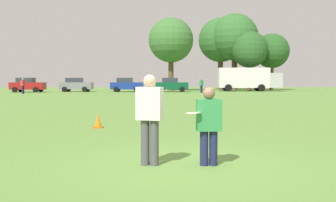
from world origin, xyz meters
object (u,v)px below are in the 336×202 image
object	(u,v)px
parked_car_center	(127,85)
parked_car_mid_right	(172,85)
player_defender	(209,122)
player_thrower	(150,114)
bystander_sideline_watcher	(201,85)
traffic_cone	(98,121)
bystander_field_marshal	(23,85)
box_truck	(248,78)
parked_car_near_left	(27,85)
parked_car_mid_left	(76,85)
frisbee	(194,113)

from	to	relation	value
parked_car_center	parked_car_mid_right	world-z (taller)	same
player_defender	player_thrower	bearing A→B (deg)	175.23
player_defender	bystander_sideline_watcher	xyz separation A→B (m)	(5.74, 42.28, 0.14)
traffic_cone	bystander_field_marshal	world-z (taller)	bystander_field_marshal
parked_car_center	box_truck	size ratio (longest dim) A/B	0.50
parked_car_center	parked_car_mid_right	xyz separation A→B (m)	(5.83, -0.60, 0.00)
parked_car_near_left	parked_car_mid_right	size ratio (longest dim) A/B	1.00
parked_car_center	parked_car_mid_right	distance (m)	5.86
parked_car_center	bystander_field_marshal	xyz separation A→B (m)	(-11.28, -6.82, 0.06)
player_thrower	player_defender	bearing A→B (deg)	-4.77
player_thrower	traffic_cone	bearing A→B (deg)	105.17
traffic_cone	parked_car_mid_right	xyz separation A→B (m)	(5.05, 39.51, 0.69)
parked_car_near_left	parked_car_mid_left	distance (m)	6.01
traffic_cone	bystander_field_marshal	distance (m)	35.41
bystander_field_marshal	parked_car_center	bearing A→B (deg)	31.15
parked_car_mid_left	parked_car_mid_right	world-z (taller)	same
traffic_cone	parked_car_center	world-z (taller)	parked_car_center
traffic_cone	parked_car_mid_left	world-z (taller)	parked_car_mid_left
box_truck	parked_car_center	bearing A→B (deg)	-173.74
parked_car_mid_right	box_truck	size ratio (longest dim) A/B	0.50
box_truck	traffic_cone	bearing A→B (deg)	-110.52
player_thrower	frisbee	xyz separation A→B (m)	(0.79, -0.23, 0.04)
frisbee	box_truck	bearing A→B (deg)	74.62
player_thrower	parked_car_center	bearing A→B (deg)	93.00
player_thrower	player_defender	distance (m)	1.11
box_truck	bystander_sideline_watcher	bearing A→B (deg)	-141.33
parked_car_near_left	bystander_field_marshal	size ratio (longest dim) A/B	2.46
parked_car_mid_left	player_thrower	bearing A→B (deg)	-79.05
player_defender	traffic_cone	world-z (taller)	player_defender
parked_car_mid_left	bystander_field_marshal	size ratio (longest dim) A/B	2.46
parked_car_mid_left	bystander_field_marshal	distance (m)	8.84
player_thrower	parked_car_near_left	size ratio (longest dim) A/B	0.39
player_defender	box_truck	size ratio (longest dim) A/B	0.17
parked_car_near_left	parked_car_center	size ratio (longest dim) A/B	1.00
parked_car_center	bystander_field_marshal	distance (m)	13.18
player_defender	parked_car_near_left	distance (m)	48.08
parked_car_near_left	parked_car_mid_right	distance (m)	18.27
parked_car_mid_right	box_truck	distance (m)	10.94
traffic_cone	parked_car_center	bearing A→B (deg)	91.11
player_defender	parked_car_mid_left	xyz separation A→B (m)	(-10.16, 46.95, 0.11)
parked_car_near_left	player_defender	bearing A→B (deg)	-70.62
box_truck	parked_car_mid_right	bearing A→B (deg)	-167.27
parked_car_center	player_defender	bearing A→B (deg)	-85.65
player_thrower	parked_car_mid_right	world-z (taller)	parked_car_mid_right
player_defender	parked_car_near_left	bearing A→B (deg)	109.38
parked_car_mid_right	player_defender	bearing A→B (deg)	-92.90
bystander_sideline_watcher	player_thrower	bearing A→B (deg)	-99.21
player_thrower	parked_car_near_left	bearing A→B (deg)	108.18
player_defender	parked_car_near_left	world-z (taller)	parked_car_near_left
traffic_cone	bystander_field_marshal	xyz separation A→B (m)	(-12.06, 33.29, 0.76)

